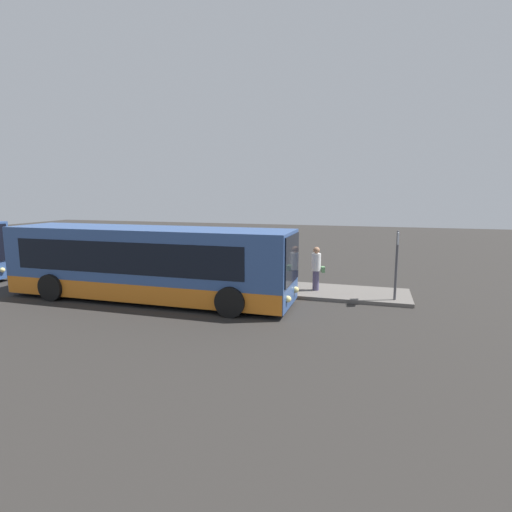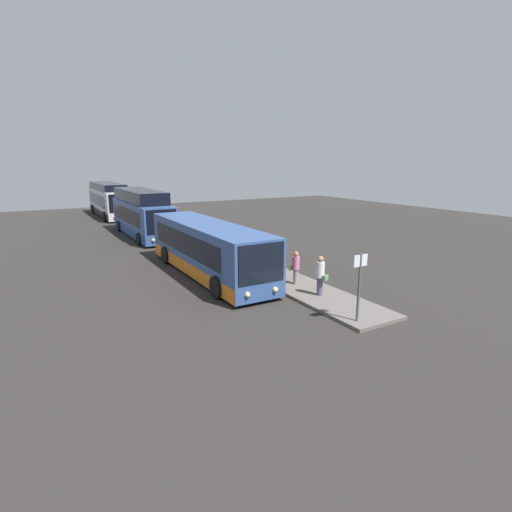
{
  "view_description": "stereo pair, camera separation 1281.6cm",
  "coord_description": "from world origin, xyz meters",
  "px_view_note": "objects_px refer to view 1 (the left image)",
  "views": [
    {
      "loc": [
        8.42,
        -13.88,
        4.24
      ],
      "look_at": [
        4.14,
        0.55,
        1.88
      ],
      "focal_mm": 28.0,
      "sensor_mm": 36.0,
      "label": 1
    },
    {
      "loc": [
        19.94,
        -8.61,
        6.19
      ],
      "look_at": [
        4.14,
        0.55,
        1.88
      ],
      "focal_mm": 28.0,
      "sensor_mm": 36.0,
      "label": 2
    }
  ],
  "objects_px": {
    "passenger_with_bags": "(316,267)",
    "trash_bin": "(184,273)",
    "bus_lead": "(147,264)",
    "passenger_boarding": "(271,267)",
    "sign_post": "(397,257)",
    "suitcase": "(220,277)",
    "passenger_waiting": "(220,268)"
  },
  "relations": [
    {
      "from": "suitcase",
      "to": "passenger_waiting",
      "type": "bearing_deg",
      "value": -68.16
    },
    {
      "from": "passenger_with_bags",
      "to": "suitcase",
      "type": "bearing_deg",
      "value": -103.14
    },
    {
      "from": "passenger_waiting",
      "to": "passenger_with_bags",
      "type": "distance_m",
      "value": 4.2
    },
    {
      "from": "suitcase",
      "to": "passenger_boarding",
      "type": "bearing_deg",
      "value": 5.35
    },
    {
      "from": "bus_lead",
      "to": "suitcase",
      "type": "distance_m",
      "value": 3.53
    },
    {
      "from": "passenger_with_bags",
      "to": "trash_bin",
      "type": "bearing_deg",
      "value": -107.36
    },
    {
      "from": "bus_lead",
      "to": "passenger_boarding",
      "type": "bearing_deg",
      "value": 33.67
    },
    {
      "from": "bus_lead",
      "to": "passenger_with_bags",
      "type": "xyz_separation_m",
      "value": [
        6.4,
        2.86,
        -0.29
      ]
    },
    {
      "from": "suitcase",
      "to": "sign_post",
      "type": "bearing_deg",
      "value": -4.11
    },
    {
      "from": "bus_lead",
      "to": "passenger_waiting",
      "type": "height_order",
      "value": "bus_lead"
    },
    {
      "from": "passenger_waiting",
      "to": "trash_bin",
      "type": "height_order",
      "value": "passenger_waiting"
    },
    {
      "from": "passenger_waiting",
      "to": "suitcase",
      "type": "distance_m",
      "value": 0.8
    },
    {
      "from": "passenger_waiting",
      "to": "passenger_with_bags",
      "type": "height_order",
      "value": "passenger_with_bags"
    },
    {
      "from": "bus_lead",
      "to": "passenger_boarding",
      "type": "relative_size",
      "value": 7.04
    },
    {
      "from": "suitcase",
      "to": "trash_bin",
      "type": "xyz_separation_m",
      "value": [
        -1.99,
        0.39,
        -0.01
      ]
    },
    {
      "from": "sign_post",
      "to": "bus_lead",
      "type": "bearing_deg",
      "value": -167.27
    },
    {
      "from": "bus_lead",
      "to": "trash_bin",
      "type": "distance_m",
      "value": 3.24
    },
    {
      "from": "sign_post",
      "to": "suitcase",
      "type": "bearing_deg",
      "value": 175.89
    },
    {
      "from": "suitcase",
      "to": "sign_post",
      "type": "xyz_separation_m",
      "value": [
        7.51,
        -0.54,
        1.35
      ]
    },
    {
      "from": "passenger_boarding",
      "to": "suitcase",
      "type": "height_order",
      "value": "passenger_boarding"
    },
    {
      "from": "suitcase",
      "to": "sign_post",
      "type": "relative_size",
      "value": 0.34
    },
    {
      "from": "passenger_with_bags",
      "to": "suitcase",
      "type": "relative_size",
      "value": 2.05
    },
    {
      "from": "passenger_with_bags",
      "to": "sign_post",
      "type": "height_order",
      "value": "sign_post"
    },
    {
      "from": "passenger_waiting",
      "to": "passenger_with_bags",
      "type": "relative_size",
      "value": 0.89
    },
    {
      "from": "passenger_boarding",
      "to": "passenger_with_bags",
      "type": "relative_size",
      "value": 0.9
    },
    {
      "from": "bus_lead",
      "to": "trash_bin",
      "type": "bearing_deg",
      "value": 88.81
    },
    {
      "from": "suitcase",
      "to": "sign_post",
      "type": "distance_m",
      "value": 7.65
    },
    {
      "from": "passenger_waiting",
      "to": "suitcase",
      "type": "xyz_separation_m",
      "value": [
        -0.22,
        0.54,
        -0.55
      ]
    },
    {
      "from": "trash_bin",
      "to": "passenger_waiting",
      "type": "bearing_deg",
      "value": -22.88
    },
    {
      "from": "sign_post",
      "to": "trash_bin",
      "type": "height_order",
      "value": "sign_post"
    },
    {
      "from": "passenger_boarding",
      "to": "sign_post",
      "type": "bearing_deg",
      "value": -132.33
    },
    {
      "from": "passenger_boarding",
      "to": "sign_post",
      "type": "relative_size",
      "value": 0.62
    }
  ]
}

